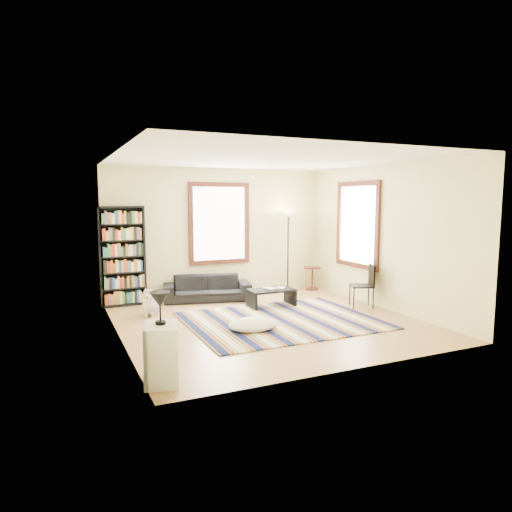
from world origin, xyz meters
name	(u,v)px	position (x,y,z in m)	size (l,w,h in m)	color
floor	(268,324)	(0.00, 0.00, -0.05)	(5.00, 5.00, 0.10)	#A8824C
ceiling	(268,156)	(0.00, 0.00, 2.85)	(5.00, 5.00, 0.10)	white
wall_back	(218,232)	(0.00, 2.55, 1.40)	(5.00, 0.10, 2.80)	beige
wall_front	(359,260)	(0.00, -2.55, 1.40)	(5.00, 0.10, 2.80)	beige
wall_left	(114,248)	(-2.55, 0.00, 1.40)	(0.10, 5.00, 2.80)	beige
wall_right	(386,237)	(2.55, 0.00, 1.40)	(0.10, 5.00, 2.80)	beige
window_back	(219,224)	(0.00, 2.47, 1.60)	(1.20, 0.06, 1.60)	white
window_right	(358,225)	(2.47, 0.80, 1.60)	(0.06, 1.20, 1.60)	white
rug	(282,320)	(0.23, -0.08, 0.01)	(3.26, 2.60, 0.02)	#0D1744
sofa	(207,288)	(-0.44, 2.05, 0.27)	(1.82, 0.71, 0.53)	black
bookshelf	(122,256)	(-2.12, 2.32, 1.00)	(0.90, 0.30, 2.00)	black
coffee_table	(271,298)	(0.54, 0.96, 0.18)	(0.90, 0.50, 0.36)	black
book_a	(267,289)	(0.44, 0.96, 0.37)	(0.24, 0.18, 0.02)	beige
book_b	(277,288)	(0.69, 1.01, 0.37)	(0.16, 0.21, 0.02)	beige
floor_cushion	(253,324)	(-0.46, -0.41, 0.10)	(0.83, 0.62, 0.21)	white
floor_lamp	(288,252)	(1.55, 2.15, 0.93)	(0.30, 0.30, 1.86)	black
side_table	(312,278)	(2.20, 2.13, 0.27)	(0.40, 0.40, 0.54)	#4A1D12
folding_chair	(362,286)	(2.15, 0.19, 0.43)	(0.42, 0.40, 0.86)	black
white_cabinet	(161,354)	(-2.30, -1.94, 0.35)	(0.38, 0.50, 0.70)	white
table_lamp	(160,308)	(-2.30, -1.94, 0.89)	(0.24, 0.24, 0.38)	black
dog	(151,301)	(-1.78, 1.28, 0.26)	(0.37, 0.52, 0.52)	silver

